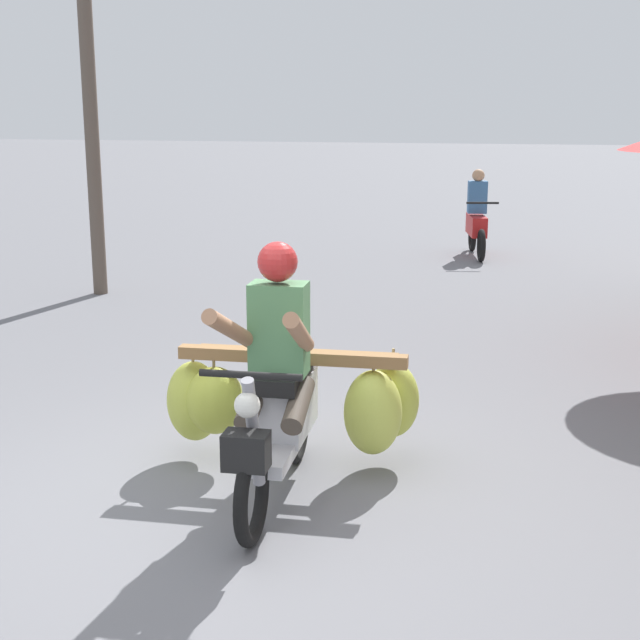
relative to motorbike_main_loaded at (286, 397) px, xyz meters
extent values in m
plane|color=slate|center=(-0.25, -0.69, -0.55)|extent=(120.00, 120.00, 0.00)
torus|color=black|center=(0.09, -0.92, -0.27)|extent=(0.13, 0.56, 0.56)
torus|color=black|center=(-0.01, 0.28, -0.27)|extent=(0.13, 0.56, 0.56)
cube|color=silver|center=(0.05, -0.42, -0.23)|extent=(0.29, 0.58, 0.08)
cube|color=silver|center=(0.02, -0.02, -0.05)|extent=(0.33, 0.66, 0.36)
cube|color=black|center=(0.02, -0.10, 0.17)|extent=(0.31, 0.62, 0.10)
cylinder|color=gray|center=(0.09, -0.86, 0.07)|extent=(0.09, 0.29, 0.69)
cylinder|color=black|center=(0.09, -0.90, 0.41)|extent=(0.56, 0.09, 0.04)
sphere|color=silver|center=(0.10, -0.98, 0.27)|extent=(0.14, 0.14, 0.14)
cube|color=black|center=(0.10, -1.02, 0.03)|extent=(0.25, 0.18, 0.20)
cube|color=silver|center=(0.09, -0.92, 0.03)|extent=(0.12, 0.29, 0.04)
cube|color=olive|center=(0.00, 0.13, 0.23)|extent=(1.50, 0.23, 0.08)
cube|color=olive|center=(-0.01, 0.31, 0.20)|extent=(1.35, 0.20, 0.06)
ellipsoid|color=#BFCA4F|center=(0.53, 0.19, -0.12)|extent=(0.46, 0.44, 0.56)
cylinder|color=#998459|center=(0.53, 0.19, 0.19)|extent=(0.02, 0.02, 0.11)
ellipsoid|color=#AFB93F|center=(-0.53, 0.10, -0.10)|extent=(0.43, 0.39, 0.46)
cylinder|color=#998459|center=(-0.53, 0.10, 0.17)|extent=(0.02, 0.02, 0.15)
ellipsoid|color=#B6C046|center=(-0.70, 0.17, -0.14)|extent=(0.38, 0.35, 0.55)
cylinder|color=#998459|center=(-0.70, 0.17, 0.18)|extent=(0.02, 0.02, 0.14)
ellipsoid|color=#B5BF45|center=(0.61, 0.46, -0.11)|extent=(0.39, 0.36, 0.52)
cylinder|color=#998459|center=(0.61, 0.46, 0.18)|extent=(0.02, 0.02, 0.13)
cube|color=#4C7F51|center=(0.03, -0.22, 0.50)|extent=(0.36, 0.25, 0.56)
sphere|color=#B22626|center=(0.03, -0.24, 0.91)|extent=(0.24, 0.24, 0.24)
cylinder|color=#9E7051|center=(0.26, -0.54, 0.57)|extent=(0.20, 0.72, 0.39)
cylinder|color=#9E7051|center=(-0.13, -0.58, 0.57)|extent=(0.10, 0.72, 0.39)
cylinder|color=#4C4238|center=(0.18, -0.33, 0.07)|extent=(0.17, 0.45, 0.27)
cylinder|color=#4C4238|center=(-0.10, -0.35, 0.07)|extent=(0.17, 0.45, 0.27)
torus|color=black|center=(0.41, 8.88, -0.29)|extent=(0.20, 0.52, 0.52)
torus|color=black|center=(0.16, 9.95, -0.29)|extent=(0.20, 0.52, 0.52)
cube|color=red|center=(0.27, 9.51, -0.05)|extent=(0.44, 0.93, 0.32)
cylinder|color=black|center=(0.40, 8.92, 0.37)|extent=(0.50, 0.15, 0.04)
cube|color=#386699|center=(0.26, 9.53, 0.40)|extent=(0.34, 0.26, 0.52)
sphere|color=tan|center=(0.27, 9.51, 0.75)|extent=(0.20, 0.20, 0.20)
cylinder|color=brown|center=(-4.13, 5.09, 2.33)|extent=(0.18, 0.18, 5.75)
camera|label=1|loc=(1.65, -5.20, 1.79)|focal=50.37mm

